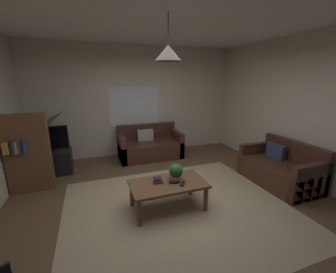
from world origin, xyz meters
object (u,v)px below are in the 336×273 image
object	(u,v)px
couch_under_window	(150,147)
book_on_table_0	(157,182)
coffee_table	(168,187)
potted_palm_corner	(47,141)
potted_plant_on_table	(176,171)
tv	(45,139)
couch_right_side	(280,170)
bookshelf_corner	(28,153)
book_on_table_2	(158,179)
book_on_table_1	(158,180)
remote_on_table_0	(174,182)
remote_on_table_1	(183,184)
tv_stand	(49,163)
pendant_lamp	(168,53)

from	to	relation	value
couch_under_window	book_on_table_0	bearing A→B (deg)	-102.45
coffee_table	potted_palm_corner	size ratio (longest dim) A/B	0.86
book_on_table_0	potted_plant_on_table	size ratio (longest dim) A/B	0.50
tv	couch_right_side	bearing A→B (deg)	-24.71
bookshelf_corner	potted_plant_on_table	bearing A→B (deg)	-30.83
tv	book_on_table_2	bearing A→B (deg)	-47.41
couch_right_side	potted_palm_corner	size ratio (longest dim) A/B	1.04
potted_palm_corner	book_on_table_1	bearing A→B (deg)	-53.09
coffee_table	tv	size ratio (longest dim) A/B	1.32
remote_on_table_0	potted_palm_corner	size ratio (longest dim) A/B	0.12
potted_plant_on_table	remote_on_table_1	bearing A→B (deg)	-72.14
book_on_table_1	remote_on_table_0	size ratio (longest dim) A/B	0.97
remote_on_table_1	tv	xyz separation A→B (m)	(-2.12, 2.14, 0.33)
book_on_table_1	remote_on_table_0	bearing A→B (deg)	-24.77
tv_stand	book_on_table_1	bearing A→B (deg)	-47.80
couch_right_side	book_on_table_2	distance (m)	2.47
couch_under_window	book_on_table_0	distance (m)	2.32
pendant_lamp	coffee_table	bearing A→B (deg)	56.31
remote_on_table_0	book_on_table_2	bearing A→B (deg)	70.89
coffee_table	pendant_lamp	world-z (taller)	pendant_lamp
book_on_table_1	book_on_table_2	world-z (taller)	book_on_table_2
book_on_table_2	tv_stand	bearing A→B (deg)	132.27
couch_under_window	bookshelf_corner	size ratio (longest dim) A/B	1.11
couch_under_window	book_on_table_1	bearing A→B (deg)	-102.11
book_on_table_0	potted_palm_corner	distance (m)	3.09
couch_under_window	remote_on_table_1	world-z (taller)	couch_under_window
book_on_table_1	book_on_table_2	bearing A→B (deg)	116.41
book_on_table_1	tv	world-z (taller)	tv
potted_plant_on_table	tv_stand	bearing A→B (deg)	136.01
book_on_table_1	remote_on_table_1	bearing A→B (deg)	-29.06
book_on_table_0	remote_on_table_0	xyz separation A→B (m)	(0.24, -0.10, -0.00)
book_on_table_1	remote_on_table_1	size ratio (longest dim) A/B	0.97
potted_plant_on_table	tv	world-z (taller)	tv
potted_palm_corner	bookshelf_corner	xyz separation A→B (m)	(-0.12, -1.15, 0.10)
coffee_table	potted_plant_on_table	bearing A→B (deg)	15.96
tv_stand	couch_right_side	bearing A→B (deg)	-24.95
remote_on_table_0	tv_stand	bearing A→B (deg)	51.50
book_on_table_2	coffee_table	bearing A→B (deg)	-26.27
book_on_table_2	remote_on_table_0	xyz separation A→B (m)	(0.23, -0.11, -0.05)
potted_plant_on_table	bookshelf_corner	world-z (taller)	bookshelf_corner
book_on_table_0	book_on_table_1	size ratio (longest dim) A/B	0.87
pendant_lamp	couch_under_window	bearing A→B (deg)	81.54
couch_right_side	tv	size ratio (longest dim) A/B	1.59
potted_plant_on_table	tv	bearing A→B (deg)	136.32
couch_right_side	tv	xyz separation A→B (m)	(-4.24, 1.95, 0.50)
couch_under_window	pendant_lamp	world-z (taller)	pendant_lamp
couch_under_window	coffee_table	distance (m)	2.35
coffee_table	remote_on_table_0	xyz separation A→B (m)	(0.08, -0.04, 0.08)
remote_on_table_0	potted_palm_corner	bearing A→B (deg)	46.32
book_on_table_0	pendant_lamp	world-z (taller)	pendant_lamp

